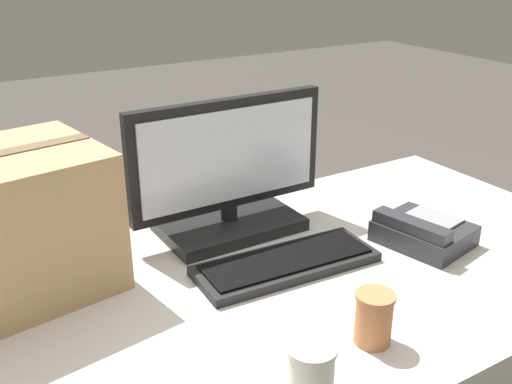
% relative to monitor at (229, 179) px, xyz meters
% --- Properties ---
extents(monitor, '(0.53, 0.23, 0.35)m').
position_rel_monitor_xyz_m(monitor, '(0.00, 0.00, 0.00)').
color(monitor, black).
rests_on(monitor, office_desk).
extents(keyboard, '(0.44, 0.18, 0.03)m').
position_rel_monitor_xyz_m(keyboard, '(0.02, -0.24, -0.13)').
color(keyboard, black).
rests_on(keyboard, office_desk).
extents(desk_phone, '(0.22, 0.24, 0.08)m').
position_rel_monitor_xyz_m(desk_phone, '(0.38, -0.32, -0.11)').
color(desk_phone, '#2D2D33').
rests_on(desk_phone, office_desk).
extents(paper_cup_left, '(0.08, 0.08, 0.11)m').
position_rel_monitor_xyz_m(paper_cup_left, '(-0.20, -0.63, -0.09)').
color(paper_cup_left, white).
rests_on(paper_cup_left, office_desk).
extents(paper_cup_right, '(0.08, 0.08, 0.11)m').
position_rel_monitor_xyz_m(paper_cup_right, '(-0.00, -0.56, -0.09)').
color(paper_cup_right, '#BC7547').
rests_on(paper_cup_right, office_desk).
extents(cardboard_box, '(0.40, 0.37, 0.31)m').
position_rel_monitor_xyz_m(cardboard_box, '(-0.52, -0.01, 0.01)').
color(cardboard_box, tan).
rests_on(cardboard_box, office_desk).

